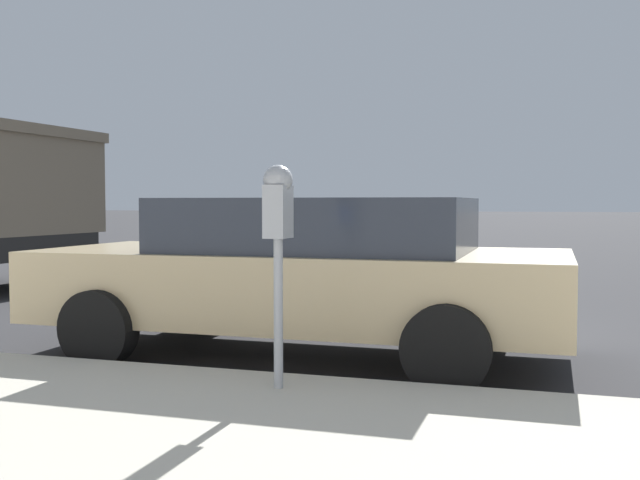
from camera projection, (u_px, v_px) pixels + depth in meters
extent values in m
plane|color=#2B2B2D|center=(372.00, 340.00, 7.33)|extent=(220.00, 220.00, 0.00)
cylinder|color=gray|center=(278.00, 313.00, 4.81)|extent=(0.06, 0.06, 0.97)
cube|color=gray|center=(278.00, 212.00, 4.78)|extent=(0.20, 0.14, 0.34)
sphere|color=gray|center=(278.00, 180.00, 4.77)|extent=(0.19, 0.19, 0.19)
cube|color=#19389E|center=(284.00, 218.00, 4.88)|extent=(0.01, 0.11, 0.12)
cube|color=black|center=(284.00, 200.00, 4.87)|extent=(0.01, 0.10, 0.08)
cube|color=tan|center=(300.00, 285.00, 6.56)|extent=(1.90, 4.56, 0.61)
cube|color=#232833|center=(320.00, 224.00, 6.48)|extent=(1.67, 2.55, 0.46)
cylinder|color=black|center=(98.00, 329.00, 6.09)|extent=(0.22, 0.64, 0.64)
cylinder|color=black|center=(202.00, 300.00, 7.90)|extent=(0.22, 0.64, 0.64)
cylinder|color=black|center=(446.00, 349.00, 5.25)|extent=(0.22, 0.64, 0.64)
cylinder|color=black|center=(474.00, 311.00, 7.06)|extent=(0.22, 0.64, 0.64)
cylinder|color=black|center=(51.00, 251.00, 12.71)|extent=(0.33, 1.05, 1.04)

